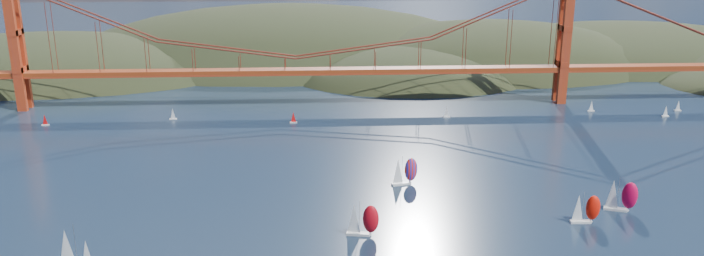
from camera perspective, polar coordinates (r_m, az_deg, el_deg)
name	(u,v)px	position (r m, az deg, el deg)	size (l,w,h in m)	color
headlands	(377,82)	(410.59, 2.10, 3.84)	(725.00, 225.00, 96.00)	black
bridge	(292,34)	(304.08, -5.03, 7.76)	(552.00, 12.00, 55.00)	#913311
racer_0	(362,219)	(182.07, 0.84, -7.59)	(8.79, 4.48, 9.87)	silver
racer_1	(585,208)	(199.96, 18.81, -6.34)	(7.95, 3.25, 9.13)	white
racer_2	(621,195)	(211.30, 21.44, -5.22)	(9.10, 5.85, 10.17)	silver
racer_rwb	(404,171)	(216.55, 4.36, -3.57)	(8.70, 4.99, 9.75)	white
distant_boat_2	(45,120)	(305.22, -24.17, 0.63)	(3.00, 2.00, 4.70)	silver
distant_boat_3	(173,114)	(296.55, -14.67, 1.13)	(3.00, 2.00, 4.70)	silver
distant_boat_4	(591,106)	(316.89, 19.28, 1.73)	(3.00, 2.00, 4.70)	silver
distant_boat_5	(666,111)	(320.18, 24.63, 1.28)	(3.00, 2.00, 4.70)	silver
distant_boat_6	(678,106)	(332.03, 25.49, 1.68)	(3.00, 2.00, 4.70)	silver
distant_boat_8	(447,112)	(292.47, 7.87, 1.32)	(3.00, 2.00, 4.70)	silver
distant_boat_9	(293,117)	(282.96, -4.90, 0.89)	(3.00, 2.00, 4.70)	silver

